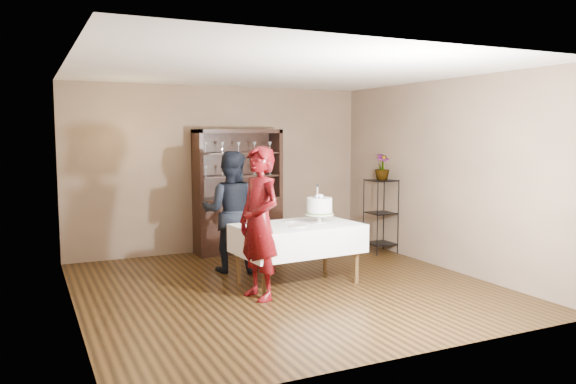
% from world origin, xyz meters
% --- Properties ---
extents(floor, '(5.00, 5.00, 0.00)m').
position_xyz_m(floor, '(0.00, 0.00, 0.00)').
color(floor, black).
rests_on(floor, ground).
extents(ceiling, '(5.00, 5.00, 0.00)m').
position_xyz_m(ceiling, '(0.00, 0.00, 2.70)').
color(ceiling, white).
rests_on(ceiling, back_wall).
extents(back_wall, '(5.00, 0.02, 2.70)m').
position_xyz_m(back_wall, '(0.00, 2.50, 1.35)').
color(back_wall, brown).
rests_on(back_wall, floor).
extents(wall_left, '(0.02, 5.00, 2.70)m').
position_xyz_m(wall_left, '(-2.50, 0.00, 1.35)').
color(wall_left, brown).
rests_on(wall_left, floor).
extents(wall_right, '(0.02, 5.00, 2.70)m').
position_xyz_m(wall_right, '(2.50, 0.00, 1.35)').
color(wall_right, brown).
rests_on(wall_right, floor).
extents(china_hutch, '(1.40, 0.48, 2.00)m').
position_xyz_m(china_hutch, '(0.20, 2.25, 0.66)').
color(china_hutch, black).
rests_on(china_hutch, floor).
extents(plant_etagere, '(0.42, 0.42, 1.20)m').
position_xyz_m(plant_etagere, '(2.28, 1.20, 0.65)').
color(plant_etagere, black).
rests_on(plant_etagere, floor).
extents(cake_table, '(1.62, 1.07, 0.78)m').
position_xyz_m(cake_table, '(0.20, 0.05, 0.59)').
color(cake_table, silver).
rests_on(cake_table, floor).
extents(woman, '(0.56, 0.73, 1.79)m').
position_xyz_m(woman, '(-0.48, -0.33, 0.90)').
color(woman, '#350409').
rests_on(woman, floor).
extents(man, '(1.03, 0.95, 1.69)m').
position_xyz_m(man, '(-0.35, 1.05, 0.85)').
color(man, black).
rests_on(man, floor).
extents(cake, '(0.44, 0.44, 0.51)m').
position_xyz_m(cake, '(0.52, 0.06, 0.98)').
color(cake, silver).
rests_on(cake, cake_table).
extents(plate_near, '(0.23, 0.23, 0.01)m').
position_xyz_m(plate_near, '(0.13, -0.11, 0.79)').
color(plate_near, silver).
rests_on(plate_near, cake_table).
extents(plate_far, '(0.23, 0.23, 0.01)m').
position_xyz_m(plate_far, '(0.20, 0.29, 0.79)').
color(plate_far, silver).
rests_on(plate_far, cake_table).
extents(potted_plant, '(0.25, 0.25, 0.42)m').
position_xyz_m(potted_plant, '(2.27, 1.17, 1.40)').
color(potted_plant, '#4A6E34').
rests_on(potted_plant, plant_etagere).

